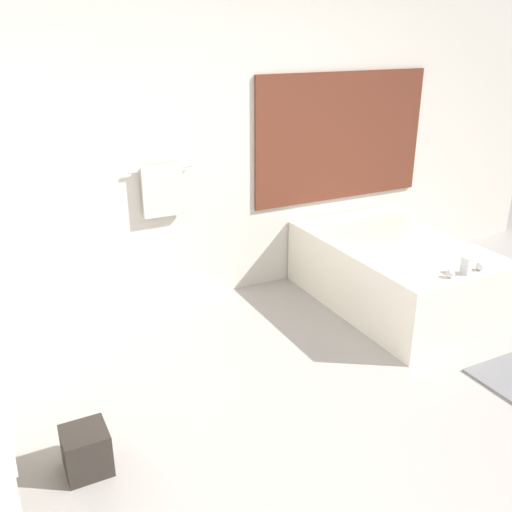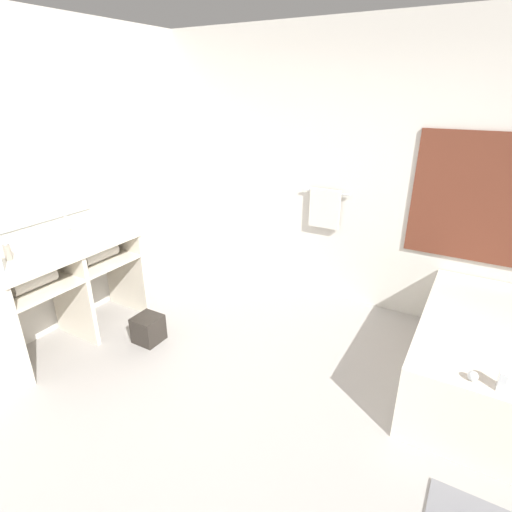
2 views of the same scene
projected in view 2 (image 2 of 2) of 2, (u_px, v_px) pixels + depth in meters
The scene contains 8 objects.
ground_plane at pixel (237, 442), 2.58m from camera, with size 16.00×16.00×0.00m, color #A8A39E.
wall_back_with_blinds at pixel (364, 175), 3.81m from camera, with size 7.40×0.13×2.70m.
vanity_counter at pixel (69, 273), 3.44m from camera, with size 0.58×1.28×0.90m.
sink_faucet at pixel (68, 226), 3.52m from camera, with size 0.09×0.04×0.18m.
bathtub at pixel (493, 356), 2.92m from camera, with size 1.03×1.65×0.67m.
water_bottle_1 at pixel (57, 241), 3.09m from camera, with size 0.07×0.07×0.26m.
soap_dispenser at pixel (8, 252), 3.03m from camera, with size 0.05×0.05×0.15m.
waste_bin at pixel (148, 329), 3.57m from camera, with size 0.23×0.23×0.24m.
Camera 2 is at (1.06, -1.59, 2.11)m, focal length 28.00 mm.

